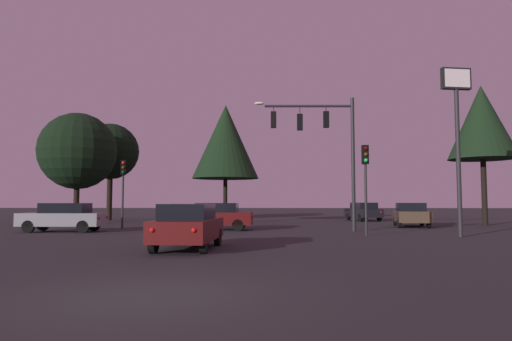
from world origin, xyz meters
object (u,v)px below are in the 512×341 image
(car_crossing_right, at_px, (215,216))
(tree_left_far, at_px, (226,142))
(traffic_light_corner_right, at_px, (366,171))
(traffic_signal_mast_arm, at_px, (323,137))
(car_parked_lot, at_px, (363,211))
(car_nearside_lane, at_px, (188,226))
(tree_behind_sign, at_px, (110,152))
(store_sign_illuminated, at_px, (457,114))
(tree_center_horizon, at_px, (78,151))
(traffic_light_corner_left, at_px, (123,180))
(car_far_lane, at_px, (411,214))
(tree_right_cluster, at_px, (482,122))
(car_crossing_left, at_px, (63,217))

(car_crossing_right, height_order, tree_left_far, tree_left_far)
(tree_left_far, bearing_deg, traffic_light_corner_right, -59.08)
(traffic_signal_mast_arm, distance_m, car_parked_lot, 15.18)
(car_nearside_lane, distance_m, tree_behind_sign, 26.87)
(store_sign_illuminated, distance_m, tree_behind_sign, 29.02)
(tree_center_horizon, bearing_deg, traffic_light_corner_left, -48.98)
(car_nearside_lane, distance_m, car_far_lane, 18.43)
(tree_behind_sign, distance_m, tree_center_horizon, 5.70)
(traffic_light_corner_left, distance_m, car_parked_lot, 20.37)
(store_sign_illuminated, relative_size, tree_right_cluster, 0.81)
(car_far_lane, relative_size, tree_center_horizon, 0.54)
(tree_center_horizon, bearing_deg, traffic_signal_mast_arm, -26.40)
(traffic_signal_mast_arm, relative_size, tree_behind_sign, 0.87)
(tree_center_horizon, bearing_deg, car_far_lane, -9.65)
(tree_left_far, bearing_deg, car_crossing_left, -124.11)
(car_crossing_left, bearing_deg, car_parked_lot, 38.24)
(tree_right_cluster, bearing_deg, car_far_lane, -161.86)
(traffic_light_corner_left, relative_size, traffic_light_corner_right, 0.96)
(traffic_signal_mast_arm, height_order, tree_left_far, tree_left_far)
(car_crossing_right, height_order, tree_behind_sign, tree_behind_sign)
(traffic_signal_mast_arm, xyz_separation_m, traffic_light_corner_right, (1.59, -3.34, -2.12))
(traffic_signal_mast_arm, distance_m, car_nearside_lane, 11.92)
(traffic_signal_mast_arm, distance_m, car_far_lane, 8.81)
(store_sign_illuminated, bearing_deg, tree_right_cluster, 60.27)
(tree_center_horizon, bearing_deg, store_sign_illuminated, -28.46)
(car_crossing_left, height_order, car_crossing_right, same)
(traffic_signal_mast_arm, distance_m, store_sign_illuminated, 6.92)
(tree_behind_sign, bearing_deg, traffic_light_corner_right, -43.57)
(car_far_lane, xyz_separation_m, tree_center_horizon, (-23.48, 3.99, 4.59))
(traffic_light_corner_left, height_order, car_nearside_lane, traffic_light_corner_left)
(traffic_light_corner_left, xyz_separation_m, car_crossing_right, (5.76, -1.43, -2.12))
(car_nearside_lane, bearing_deg, car_parked_lot, 65.59)
(tree_right_cluster, bearing_deg, tree_left_far, 168.94)
(tree_left_far, bearing_deg, store_sign_illuminated, -48.91)
(traffic_light_corner_right, height_order, tree_right_cluster, tree_right_cluster)
(car_crossing_left, bearing_deg, store_sign_illuminated, -8.16)
(traffic_signal_mast_arm, relative_size, car_crossing_left, 1.67)
(traffic_signal_mast_arm, distance_m, traffic_light_corner_left, 12.17)
(store_sign_illuminated, height_order, tree_right_cluster, tree_right_cluster)
(traffic_signal_mast_arm, distance_m, car_crossing_right, 7.45)
(car_crossing_right, bearing_deg, traffic_signal_mast_arm, -6.98)
(car_far_lane, relative_size, car_parked_lot, 0.96)
(car_crossing_left, height_order, car_far_lane, same)
(tree_center_horizon, bearing_deg, car_crossing_left, -69.97)
(traffic_signal_mast_arm, height_order, car_parked_lot, traffic_signal_mast_arm)
(traffic_signal_mast_arm, xyz_separation_m, car_crossing_right, (-6.00, 0.73, -4.35))
(car_nearside_lane, relative_size, tree_center_horizon, 0.51)
(car_crossing_left, bearing_deg, traffic_light_corner_left, 57.36)
(tree_center_horizon, relative_size, tree_right_cluster, 0.86)
(traffic_light_corner_left, height_order, traffic_light_corner_right, traffic_light_corner_right)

